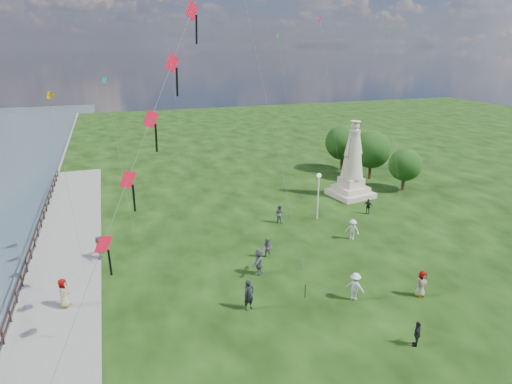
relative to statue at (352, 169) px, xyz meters
name	(u,v)px	position (x,y,z in m)	size (l,w,h in m)	color
waterfront	(39,294)	(-28.40, -9.84, -3.03)	(200.00, 200.00, 1.51)	#374D53
statue	(352,169)	(0.00, 0.00, 0.00)	(4.38, 4.38, 7.85)	tan
lamppost	(319,186)	(-6.17, -4.60, 0.16)	(0.40, 0.40, 4.34)	silver
tree_row	(366,149)	(5.10, 5.48, 0.41)	(6.21, 13.09, 5.73)	#382314
person_0	(249,295)	(-16.36, -15.88, -2.00)	(0.70, 0.46, 1.93)	black
person_1	(268,248)	(-13.02, -10.13, -2.18)	(0.77, 0.47, 1.58)	#595960
person_2	(355,287)	(-9.88, -17.01, -2.07)	(1.16, 0.60, 1.80)	silver
person_3	(417,334)	(-9.13, -21.83, -2.24)	(0.85, 0.44, 1.46)	black
person_4	(421,284)	(-5.79, -18.05, -2.10)	(0.84, 0.52, 1.73)	#595960
person_5	(100,248)	(-24.67, -6.36, -2.08)	(1.64, 0.71, 1.77)	#595960
person_7	(279,214)	(-9.68, -4.16, -2.14)	(0.80, 0.49, 1.65)	#595960
person_8	(352,230)	(-5.44, -9.37, -2.11)	(1.11, 0.57, 1.71)	silver
person_9	(368,206)	(-1.10, -4.92, -2.23)	(0.86, 0.44, 1.47)	black
person_10	(64,295)	(-26.67, -12.18, -2.05)	(0.89, 0.55, 1.83)	#595960
person_11	(259,261)	(-14.41, -12.15, -2.01)	(1.76, 0.76, 1.90)	#595960
red_kite_train	(160,99)	(-20.49, -14.22, 9.30)	(10.31, 9.35, 19.77)	black
small_kites	(240,64)	(-10.71, 3.93, 10.23)	(30.87, 18.20, 21.59)	#158376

